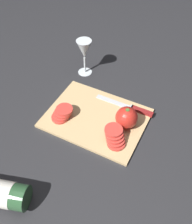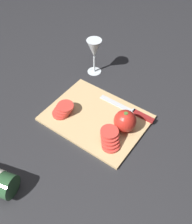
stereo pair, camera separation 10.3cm
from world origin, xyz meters
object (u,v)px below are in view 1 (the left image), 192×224
at_px(knife, 135,109).
at_px(whole_tomato, 127,118).
at_px(wine_glass, 84,51).
at_px(tomato_slice_stack_far, 62,113).
at_px(tomato_slice_stack_near, 115,137).

bearing_deg(knife, whole_tomato, 88.74).
relative_size(wine_glass, tomato_slice_stack_far, 1.91).
xyz_separation_m(whole_tomato, tomato_slice_stack_far, (0.24, 0.08, -0.02)).
bearing_deg(tomato_slice_stack_far, wine_glass, -78.30).
relative_size(whole_tomato, tomato_slice_stack_near, 0.95).
xyz_separation_m(whole_tomato, knife, (-0.00, -0.09, -0.04)).
distance_m(wine_glass, tomato_slice_stack_far, 0.32).
bearing_deg(tomato_slice_stack_near, knife, -92.98).
height_order(wine_glass, knife, wine_glass).
height_order(whole_tomato, knife, whole_tomato).
xyz_separation_m(wine_glass, whole_tomato, (-0.30, 0.22, -0.07)).
height_order(tomato_slice_stack_near, tomato_slice_stack_far, tomato_slice_stack_near).
height_order(wine_glass, tomato_slice_stack_near, wine_glass).
relative_size(whole_tomato, tomato_slice_stack_far, 0.96).
xyz_separation_m(wine_glass, tomato_slice_stack_near, (-0.30, 0.31, -0.09)).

